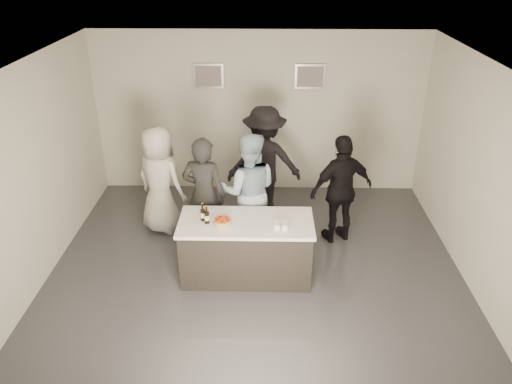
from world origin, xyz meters
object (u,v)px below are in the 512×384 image
at_px(beer_bottle_b, 207,215).
at_px(person_guest_left, 160,181).
at_px(bar_counter, 246,249).
at_px(person_guest_back, 264,162).
at_px(person_main_blue, 249,191).
at_px(cake, 223,222).
at_px(beer_bottle_a, 203,212).
at_px(person_main_black, 204,195).
at_px(person_guest_right, 341,190).

distance_m(beer_bottle_b, person_guest_left, 1.62).
height_order(bar_counter, person_guest_back, person_guest_back).
relative_size(bar_counter, person_guest_back, 0.95).
relative_size(person_main_blue, person_guest_back, 0.95).
bearing_deg(person_guest_left, beer_bottle_b, 153.90).
bearing_deg(cake, person_guest_back, 74.36).
height_order(beer_bottle_a, person_main_black, person_main_black).
height_order(person_main_black, person_guest_back, person_guest_back).
bearing_deg(bar_counter, cake, -162.05).
relative_size(beer_bottle_a, beer_bottle_b, 1.00).
relative_size(person_main_black, person_guest_back, 0.94).
relative_size(beer_bottle_a, person_guest_back, 0.13).
bearing_deg(beer_bottle_b, person_guest_left, 124.37).
distance_m(bar_counter, cake, 0.59).
distance_m(beer_bottle_a, person_guest_back, 2.03).
bearing_deg(bar_counter, beer_bottle_b, -173.18).
bearing_deg(person_main_black, cake, 124.91).
bearing_deg(person_guest_right, beer_bottle_a, 5.29).
bearing_deg(person_guest_back, person_guest_left, 15.43).
relative_size(cake, beer_bottle_b, 0.91).
relative_size(bar_counter, person_guest_right, 1.04).
height_order(beer_bottle_a, person_main_blue, person_main_blue).
bearing_deg(bar_counter, beer_bottle_a, 179.04).
relative_size(bar_counter, person_main_black, 1.01).
bearing_deg(beer_bottle_a, person_guest_left, 123.96).
xyz_separation_m(person_main_blue, person_guest_left, (-1.45, 0.42, -0.04)).
height_order(person_main_blue, person_guest_right, person_main_blue).
bearing_deg(person_guest_back, beer_bottle_b, 64.38).
height_order(person_main_black, person_main_blue, person_main_blue).
bearing_deg(beer_bottle_b, person_main_blue, 59.59).
bearing_deg(person_main_blue, person_guest_left, -16.51).
bearing_deg(person_guest_left, cake, 158.99).
bearing_deg(bar_counter, person_guest_back, 82.74).
height_order(beer_bottle_a, beer_bottle_b, same).
distance_m(person_guest_left, person_guest_right, 2.90).
bearing_deg(person_guest_left, person_guest_right, -155.41).
bearing_deg(person_main_blue, bar_counter, 89.06).
bearing_deg(beer_bottle_a, person_guest_right, 26.42).
xyz_separation_m(person_main_black, person_guest_left, (-0.78, 0.56, -0.03)).
height_order(beer_bottle_b, person_main_blue, person_main_blue).
height_order(beer_bottle_a, person_guest_left, person_guest_left).
bearing_deg(person_guest_back, cake, 70.46).
relative_size(beer_bottle_b, person_main_blue, 0.14).
bearing_deg(person_main_blue, person_main_black, 11.23).
xyz_separation_m(bar_counter, beer_bottle_b, (-0.53, -0.06, 0.58)).
distance_m(person_main_blue, person_guest_left, 1.51).
bearing_deg(person_guest_right, person_guest_left, -26.06).
relative_size(beer_bottle_b, person_main_black, 0.14).
bearing_deg(beer_bottle_a, person_main_blue, 54.52).
xyz_separation_m(person_main_black, person_guest_back, (0.89, 1.14, 0.06)).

